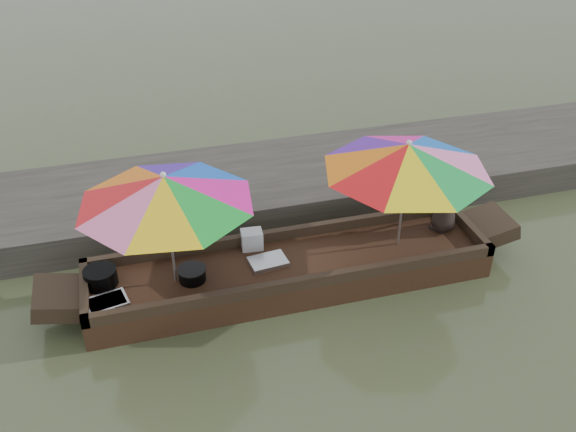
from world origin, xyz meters
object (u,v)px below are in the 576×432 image
object	(u,v)px
umbrella_bow	(170,230)
vendor	(447,195)
charcoal_grill	(192,275)
supply_bag	(252,240)
cooking_pot	(101,277)
tray_scallop	(268,262)
umbrella_stern	(403,195)
boat_hull	(290,273)
tray_crayfish	(107,304)

from	to	relation	value
umbrella_bow	vendor	bearing A→B (deg)	2.95
charcoal_grill	supply_bag	size ratio (longest dim) A/B	1.21
cooking_pot	tray_scallop	xyz separation A→B (m)	(2.09, -0.15, -0.08)
umbrella_stern	vendor	bearing A→B (deg)	14.33
boat_hull	tray_crayfish	xyz separation A→B (m)	(-2.33, -0.27, 0.22)
vendor	umbrella_stern	world-z (taller)	umbrella_stern
tray_scallop	umbrella_stern	world-z (taller)	umbrella_stern
tray_scallop	vendor	distance (m)	2.62
charcoal_grill	tray_crayfish	bearing A→B (deg)	-167.23
charcoal_grill	supply_bag	world-z (taller)	supply_bag
tray_crayfish	boat_hull	bearing A→B (deg)	6.54
umbrella_bow	tray_scallop	bearing A→B (deg)	2.04
supply_bag	umbrella_stern	world-z (taller)	umbrella_stern
boat_hull	vendor	xyz separation A→B (m)	(2.28, 0.19, 0.71)
tray_crayfish	tray_scallop	distance (m)	2.07
cooking_pot	umbrella_bow	xyz separation A→B (m)	(0.89, -0.20, 0.67)
tray_crayfish	supply_bag	size ratio (longest dim) A/B	1.71
charcoal_grill	tray_scallop	bearing A→B (deg)	4.14
cooking_pot	umbrella_bow	bearing A→B (deg)	-12.35
boat_hull	supply_bag	world-z (taller)	supply_bag
cooking_pot	umbrella_bow	world-z (taller)	umbrella_bow
tray_crayfish	umbrella_bow	bearing A→B (deg)	17.58
boat_hull	tray_scallop	xyz separation A→B (m)	(-0.29, 0.04, 0.21)
tray_crayfish	charcoal_grill	xyz separation A→B (m)	(1.05, 0.24, 0.03)
boat_hull	umbrella_bow	distance (m)	1.76
cooking_pot	tray_scallop	distance (m)	2.10
tray_scallop	umbrella_bow	distance (m)	1.41
charcoal_grill	umbrella_bow	bearing A→B (deg)	171.97
supply_bag	umbrella_bow	distance (m)	1.34
tray_scallop	umbrella_stern	bearing A→B (deg)	-1.35
boat_hull	cooking_pot	bearing A→B (deg)	175.30
umbrella_bow	cooking_pot	bearing A→B (deg)	167.65
tray_crayfish	umbrella_bow	distance (m)	1.15
tray_scallop	vendor	xyz separation A→B (m)	(2.57, 0.15, 0.51)
boat_hull	tray_crayfish	bearing A→B (deg)	-173.46
tray_crayfish	umbrella_stern	distance (m)	3.93
tray_crayfish	umbrella_stern	xyz separation A→B (m)	(3.85, 0.27, 0.73)
boat_hull	tray_crayfish	world-z (taller)	tray_crayfish
tray_crayfish	charcoal_grill	world-z (taller)	charcoal_grill
umbrella_bow	boat_hull	bearing A→B (deg)	0.00
supply_bag	umbrella_stern	bearing A→B (deg)	-13.15
cooking_pot	tray_crayfish	xyz separation A→B (m)	(0.05, -0.46, -0.06)
boat_hull	tray_crayfish	size ratio (longest dim) A/B	10.98
charcoal_grill	vendor	distance (m)	3.60
boat_hull	umbrella_stern	world-z (taller)	umbrella_stern
charcoal_grill	vendor	xyz separation A→B (m)	(3.56, 0.22, 0.46)
boat_hull	umbrella_bow	xyz separation A→B (m)	(-1.49, 0.00, 0.95)
boat_hull	charcoal_grill	world-z (taller)	charcoal_grill
umbrella_stern	cooking_pot	bearing A→B (deg)	177.13
supply_bag	umbrella_bow	size ratio (longest dim) A/B	0.13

